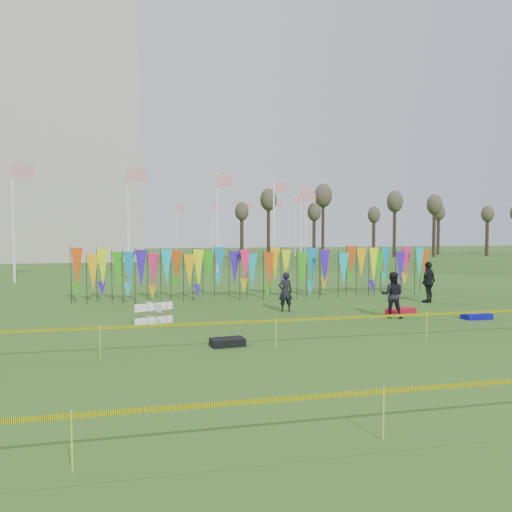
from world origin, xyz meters
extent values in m
plane|color=#254F16|center=(0.00, 0.00, 0.00)|extent=(160.00, 160.00, 0.00)
cylinder|color=white|center=(14.00, 48.00, 4.00)|extent=(0.16, 0.16, 8.00)
plane|color=red|center=(14.60, 48.00, 7.30)|extent=(1.40, 0.00, 1.40)
cylinder|color=white|center=(13.05, 55.25, 4.00)|extent=(0.16, 0.16, 8.00)
plane|color=red|center=(13.65, 55.25, 7.30)|extent=(1.40, 0.00, 1.40)
cylinder|color=white|center=(10.25, 62.00, 4.00)|extent=(0.16, 0.16, 8.00)
plane|color=red|center=(10.85, 62.00, 7.30)|extent=(1.40, 0.00, 1.40)
cylinder|color=white|center=(5.80, 67.80, 4.00)|extent=(0.16, 0.16, 8.00)
plane|color=red|center=(6.40, 67.80, 7.30)|extent=(1.40, 0.00, 1.40)
cylinder|color=white|center=(0.00, 72.25, 4.00)|extent=(0.16, 0.16, 8.00)
plane|color=red|center=(0.60, 72.25, 7.30)|extent=(1.40, 0.00, 1.40)
cylinder|color=white|center=(-6.75, 75.05, 4.00)|extent=(0.16, 0.16, 8.00)
plane|color=red|center=(-6.15, 75.05, 7.30)|extent=(1.40, 0.00, 1.40)
cylinder|color=white|center=(-14.00, 76.00, 4.00)|extent=(0.16, 0.16, 8.00)
plane|color=red|center=(-13.40, 76.00, 7.30)|extent=(1.40, 0.00, 1.40)
cylinder|color=white|center=(-21.25, 75.05, 4.00)|extent=(0.16, 0.16, 8.00)
plane|color=red|center=(-20.65, 75.05, 7.30)|extent=(1.40, 0.00, 1.40)
cylinder|color=white|center=(-28.00, 72.25, 4.00)|extent=(0.16, 0.16, 8.00)
plane|color=red|center=(-27.40, 72.25, 7.30)|extent=(1.40, 0.00, 1.40)
cylinder|color=white|center=(-14.00, 20.00, 4.00)|extent=(0.16, 0.16, 8.00)
plane|color=red|center=(-13.40, 20.00, 7.30)|extent=(1.40, 0.00, 1.40)
cylinder|color=white|center=(-6.75, 20.95, 4.00)|extent=(0.16, 0.16, 8.00)
plane|color=red|center=(-6.15, 20.95, 7.30)|extent=(1.40, 0.00, 1.40)
cylinder|color=white|center=(0.00, 23.75, 4.00)|extent=(0.16, 0.16, 8.00)
plane|color=red|center=(0.60, 23.75, 7.30)|extent=(1.40, 0.00, 1.40)
cylinder|color=white|center=(5.80, 28.20, 4.00)|extent=(0.16, 0.16, 8.00)
plane|color=red|center=(6.40, 28.20, 7.30)|extent=(1.40, 0.00, 1.40)
cylinder|color=white|center=(10.25, 34.00, 4.00)|extent=(0.16, 0.16, 8.00)
plane|color=red|center=(10.85, 34.00, 7.30)|extent=(1.40, 0.00, 1.40)
cylinder|color=white|center=(13.05, 40.75, 4.00)|extent=(0.16, 0.16, 8.00)
plane|color=red|center=(13.65, 40.75, 7.30)|extent=(1.40, 0.00, 1.40)
cylinder|color=black|center=(-9.00, 8.79, 1.23)|extent=(0.03, 0.03, 2.46)
cone|color=#D8430C|center=(-8.72, 8.79, 1.58)|extent=(0.64, 0.64, 1.60)
cylinder|color=black|center=(-8.44, 8.79, 1.23)|extent=(0.03, 0.03, 2.46)
cone|color=#FFB008|center=(-8.16, 8.79, 1.58)|extent=(0.64, 0.64, 1.60)
cylinder|color=black|center=(-7.88, 8.79, 1.23)|extent=(0.03, 0.03, 2.46)
cone|color=#DBFF0D|center=(-7.59, 8.79, 1.58)|extent=(0.64, 0.64, 1.60)
cylinder|color=black|center=(-7.31, 8.79, 1.23)|extent=(0.03, 0.03, 2.46)
cone|color=#28A913|center=(-7.03, 8.79, 1.58)|extent=(0.64, 0.64, 1.60)
cylinder|color=black|center=(-6.75, 8.79, 1.23)|extent=(0.03, 0.03, 2.46)
cone|color=#0B86C4|center=(-6.47, 8.79, 1.58)|extent=(0.64, 0.64, 1.60)
cylinder|color=black|center=(-6.19, 8.79, 1.23)|extent=(0.03, 0.03, 2.46)
cone|color=#3615BC|center=(-5.91, 8.79, 1.58)|extent=(0.64, 0.64, 1.60)
cylinder|color=black|center=(-5.62, 8.79, 1.23)|extent=(0.03, 0.03, 2.46)
cone|color=#FF1C5C|center=(-5.34, 8.79, 1.58)|extent=(0.64, 0.64, 1.60)
cylinder|color=black|center=(-5.06, 8.79, 1.23)|extent=(0.03, 0.03, 2.46)
cone|color=#0DB4CE|center=(-4.78, 8.79, 1.58)|extent=(0.64, 0.64, 1.60)
cylinder|color=black|center=(-4.50, 8.79, 1.23)|extent=(0.03, 0.03, 2.46)
cone|color=#D8430C|center=(-4.22, 8.79, 1.58)|extent=(0.64, 0.64, 1.60)
cylinder|color=black|center=(-3.94, 8.79, 1.23)|extent=(0.03, 0.03, 2.46)
cone|color=#FFB008|center=(-3.66, 8.79, 1.58)|extent=(0.64, 0.64, 1.60)
cylinder|color=black|center=(-3.38, 8.79, 1.23)|extent=(0.03, 0.03, 2.46)
cone|color=#DBFF0D|center=(-3.09, 8.79, 1.58)|extent=(0.64, 0.64, 1.60)
cylinder|color=black|center=(-2.81, 8.79, 1.23)|extent=(0.03, 0.03, 2.46)
cone|color=#28A913|center=(-2.53, 8.79, 1.58)|extent=(0.64, 0.64, 1.60)
cylinder|color=black|center=(-2.25, 8.79, 1.23)|extent=(0.03, 0.03, 2.46)
cone|color=#0B86C4|center=(-1.97, 8.79, 1.58)|extent=(0.64, 0.64, 1.60)
cylinder|color=black|center=(-1.69, 8.79, 1.23)|extent=(0.03, 0.03, 2.46)
cone|color=#3615BC|center=(-1.41, 8.79, 1.58)|extent=(0.64, 0.64, 1.60)
cylinder|color=black|center=(-1.12, 8.79, 1.23)|extent=(0.03, 0.03, 2.46)
cone|color=#FF1C5C|center=(-0.84, 8.79, 1.58)|extent=(0.64, 0.64, 1.60)
cylinder|color=black|center=(-0.56, 8.79, 1.23)|extent=(0.03, 0.03, 2.46)
cone|color=#0DB4CE|center=(-0.28, 8.79, 1.58)|extent=(0.64, 0.64, 1.60)
cylinder|color=black|center=(0.00, 8.79, 1.23)|extent=(0.03, 0.03, 2.46)
cone|color=#D8430C|center=(0.28, 8.79, 1.58)|extent=(0.64, 0.64, 1.60)
cylinder|color=black|center=(0.56, 8.79, 1.23)|extent=(0.03, 0.03, 2.46)
cone|color=#FFB008|center=(0.84, 8.79, 1.58)|extent=(0.64, 0.64, 1.60)
cylinder|color=black|center=(1.12, 8.79, 1.23)|extent=(0.03, 0.03, 2.46)
cone|color=#DBFF0D|center=(1.41, 8.79, 1.58)|extent=(0.64, 0.64, 1.60)
cylinder|color=black|center=(1.69, 8.79, 1.23)|extent=(0.03, 0.03, 2.46)
cone|color=#28A913|center=(1.97, 8.79, 1.58)|extent=(0.64, 0.64, 1.60)
cylinder|color=black|center=(2.25, 8.79, 1.23)|extent=(0.03, 0.03, 2.46)
cone|color=#0B86C4|center=(2.53, 8.79, 1.58)|extent=(0.64, 0.64, 1.60)
cylinder|color=black|center=(2.81, 8.79, 1.23)|extent=(0.03, 0.03, 2.46)
cone|color=#3615BC|center=(3.09, 8.79, 1.58)|extent=(0.64, 0.64, 1.60)
cylinder|color=black|center=(3.38, 8.79, 1.23)|extent=(0.03, 0.03, 2.46)
cone|color=#FF1C5C|center=(3.66, 8.79, 1.58)|extent=(0.64, 0.64, 1.60)
cylinder|color=black|center=(3.94, 8.79, 1.23)|extent=(0.03, 0.03, 2.46)
cone|color=#0DB4CE|center=(4.22, 8.79, 1.58)|extent=(0.64, 0.64, 1.60)
cylinder|color=black|center=(4.50, 8.79, 1.23)|extent=(0.03, 0.03, 2.46)
cone|color=#D8430C|center=(4.78, 8.79, 1.58)|extent=(0.64, 0.64, 1.60)
cylinder|color=black|center=(5.06, 8.79, 1.23)|extent=(0.03, 0.03, 2.46)
cone|color=#FFB008|center=(5.34, 8.79, 1.58)|extent=(0.64, 0.64, 1.60)
cylinder|color=black|center=(5.62, 8.79, 1.23)|extent=(0.03, 0.03, 2.46)
cone|color=#DBFF0D|center=(5.91, 8.79, 1.58)|extent=(0.64, 0.64, 1.60)
cylinder|color=black|center=(6.19, 8.79, 1.23)|extent=(0.03, 0.03, 2.46)
cone|color=#28A913|center=(6.47, 8.79, 1.58)|extent=(0.64, 0.64, 1.60)
cylinder|color=black|center=(6.75, 8.79, 1.23)|extent=(0.03, 0.03, 2.46)
cone|color=#0B86C4|center=(7.03, 8.79, 1.58)|extent=(0.64, 0.64, 1.60)
cylinder|color=black|center=(7.31, 8.79, 1.23)|extent=(0.03, 0.03, 2.46)
cone|color=#3615BC|center=(7.59, 8.79, 1.58)|extent=(0.64, 0.64, 1.60)
cylinder|color=black|center=(7.88, 8.79, 1.23)|extent=(0.03, 0.03, 2.46)
cone|color=#FF1C5C|center=(8.15, 8.79, 1.58)|extent=(0.64, 0.64, 1.60)
cylinder|color=black|center=(8.44, 8.79, 1.23)|extent=(0.03, 0.03, 2.46)
cone|color=#0DB4CE|center=(8.72, 8.79, 1.58)|extent=(0.64, 0.64, 1.60)
cylinder|color=black|center=(9.00, 8.79, 1.23)|extent=(0.03, 0.03, 2.46)
cone|color=#D8430C|center=(9.28, 8.79, 1.58)|extent=(0.64, 0.64, 1.60)
cube|color=#F8F505|center=(0.00, -1.47, 0.82)|extent=(26.00, 0.01, 0.08)
cylinder|color=yellow|center=(-7.00, -1.47, 0.45)|extent=(0.02, 0.02, 0.90)
cylinder|color=yellow|center=(-2.00, -1.47, 0.45)|extent=(0.02, 0.02, 0.90)
cylinder|color=yellow|center=(3.00, -1.47, 0.45)|extent=(0.02, 0.02, 0.90)
cube|color=#F8F505|center=(0.00, -7.98, 0.82)|extent=(26.00, 0.01, 0.08)
cylinder|color=yellow|center=(-7.00, -7.98, 0.45)|extent=(0.02, 0.02, 0.90)
cylinder|color=yellow|center=(-2.00, -7.98, 0.45)|extent=(0.02, 0.02, 0.90)
cylinder|color=#3B2B1D|center=(6.00, 44.00, 3.20)|extent=(0.44, 0.44, 6.40)
ellipsoid|color=#494231|center=(6.00, 44.00, 6.56)|extent=(1.92, 1.92, 2.56)
cylinder|color=#3B2B1D|center=(10.00, 44.00, 3.20)|extent=(0.44, 0.44, 6.40)
ellipsoid|color=#494231|center=(10.00, 44.00, 6.56)|extent=(1.92, 1.92, 2.56)
cylinder|color=#3B2B1D|center=(14.00, 44.00, 3.20)|extent=(0.44, 0.44, 6.40)
ellipsoid|color=#494231|center=(14.00, 44.00, 6.56)|extent=(1.92, 1.92, 2.56)
cylinder|color=#3B2B1D|center=(18.00, 44.00, 3.20)|extent=(0.44, 0.44, 6.40)
ellipsoid|color=#494231|center=(18.00, 44.00, 6.56)|extent=(1.92, 1.92, 2.56)
cylinder|color=#3B2B1D|center=(22.00, 44.00, 3.20)|extent=(0.44, 0.44, 6.40)
ellipsoid|color=#494231|center=(22.00, 44.00, 6.56)|extent=(1.92, 1.92, 2.56)
cylinder|color=#3B2B1D|center=(26.00, 44.00, 3.20)|extent=(0.44, 0.44, 6.40)
ellipsoid|color=#494231|center=(26.00, 44.00, 6.56)|extent=(1.92, 1.92, 2.56)
cylinder|color=#3B2B1D|center=(30.00, 44.00, 3.20)|extent=(0.44, 0.44, 6.40)
ellipsoid|color=#494231|center=(30.00, 44.00, 6.56)|extent=(1.92, 1.92, 2.56)
cylinder|color=#3B2B1D|center=(34.00, 44.00, 3.20)|extent=(0.44, 0.44, 6.40)
ellipsoid|color=#494231|center=(34.00, 44.00, 6.56)|extent=(1.92, 1.92, 2.56)
cylinder|color=#3B2B1D|center=(38.00, 44.00, 3.20)|extent=(0.44, 0.44, 6.40)
ellipsoid|color=#494231|center=(38.00, 44.00, 6.56)|extent=(1.92, 1.92, 2.56)
cylinder|color=#3B2B1D|center=(42.00, 44.00, 3.20)|extent=(0.44, 0.44, 6.40)
ellipsoid|color=#494231|center=(42.00, 44.00, 6.56)|extent=(1.92, 1.92, 2.56)
cylinder|color=red|center=(-5.79, 2.65, 0.41)|extent=(0.02, 0.02, 0.82)
cylinder|color=red|center=(-5.07, 2.65, 0.41)|extent=(0.02, 0.02, 0.82)
cylinder|color=red|center=(-5.79, 3.37, 0.41)|extent=(0.02, 0.02, 0.82)
cylinder|color=red|center=(-5.07, 3.37, 0.41)|extent=(0.02, 0.02, 0.82)
imported|color=black|center=(0.07, 4.83, 0.84)|extent=(0.62, 0.46, 1.67)
imported|color=black|center=(3.74, 2.44, 0.90)|extent=(1.03, 0.90, 1.81)
imported|color=black|center=(7.41, 5.79, 0.98)|extent=(1.32, 1.17, 1.96)
cube|color=#0A0AAA|center=(6.80, 1.46, 0.11)|extent=(1.07, 0.57, 0.22)
cube|color=red|center=(4.49, 3.12, 0.12)|extent=(1.40, 1.02, 0.23)
cube|color=black|center=(-3.38, -0.82, 0.11)|extent=(1.05, 0.68, 0.23)
camera|label=1|loc=(-5.83, -15.32, 3.45)|focal=35.00mm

